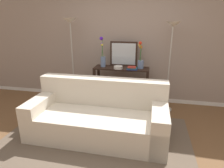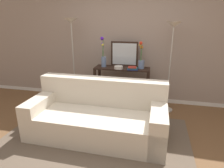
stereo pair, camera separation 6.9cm
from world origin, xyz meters
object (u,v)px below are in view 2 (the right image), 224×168
vase_tall_flowers (103,57)px  fruit_bowl (119,67)px  floor_lamp_right (172,43)px  book_row_under_console (107,101)px  floor_lamp_left (72,38)px  couch (98,117)px  console_table (122,80)px  vase_short_flowers (141,59)px  wall_mirror (124,54)px  book_stack (132,68)px

vase_tall_flowers → fruit_bowl: vase_tall_flowers is taller
floor_lamp_right → book_row_under_console: floor_lamp_right is taller
floor_lamp_left → floor_lamp_right: (2.02, 0.00, -0.05)m
floor_lamp_right → vase_tall_flowers: 1.40m
couch → console_table: bearing=82.1°
vase_short_flowers → floor_lamp_right: bearing=-6.8°
couch → floor_lamp_left: 1.86m
couch → console_table: couch is taller
floor_lamp_right → console_table: bearing=176.9°
couch → book_row_under_console: couch is taller
wall_mirror → vase_short_flowers: bearing=-21.1°
couch → wall_mirror: wall_mirror is taller
book_row_under_console → book_stack: bearing=-12.7°
console_table → wall_mirror: 0.56m
wall_mirror → book_stack: bearing=-52.8°
vase_tall_flowers → couch: bearing=-79.2°
book_row_under_console → vase_tall_flowers: bearing=-177.5°
console_table → wall_mirror: wall_mirror is taller
vase_tall_flowers → wall_mirror: bearing=21.4°
floor_lamp_right → vase_short_flowers: (-0.57, 0.07, -0.36)m
vase_short_flowers → book_row_under_console: (-0.72, -0.02, -0.98)m
couch → vase_short_flowers: (0.56, 1.24, 0.73)m
wall_mirror → book_stack: wall_mirror is taller
couch → floor_lamp_left: bearing=127.5°
vase_short_flowers → book_stack: 0.26m
vase_tall_flowers → fruit_bowl: (0.35, -0.12, -0.17)m
couch → vase_short_flowers: bearing=65.7°
floor_lamp_left → book_stack: floor_lamp_left is taller
wall_mirror → book_row_under_console: 1.12m
couch → wall_mirror: size_ratio=3.72×
couch → book_row_under_console: (-0.17, 1.22, -0.25)m
floor_lamp_left → book_row_under_console: size_ratio=6.86×
book_row_under_console → wall_mirror: bearing=24.6°
console_table → vase_short_flowers: (0.39, 0.02, 0.46)m
couch → vase_tall_flowers: vase_tall_flowers is taller
fruit_bowl → book_stack: size_ratio=0.81×
couch → book_row_under_console: 1.26m
book_stack → fruit_bowl: bearing=178.7°
floor_lamp_right → wall_mirror: bearing=167.3°
console_table → floor_lamp_left: size_ratio=0.63×
floor_lamp_left → book_row_under_console: bearing=4.0°
wall_mirror → vase_tall_flowers: bearing=-158.6°
vase_tall_flowers → vase_short_flowers: bearing=1.4°
floor_lamp_left → vase_tall_flowers: 0.77m
book_stack → vase_short_flowers: bearing=43.4°
fruit_bowl → book_row_under_console: bearing=156.8°
floor_lamp_left → vase_short_flowers: size_ratio=3.34×
wall_mirror → vase_short_flowers: size_ratio=1.05×
floor_lamp_left → console_table: bearing=2.8°
couch → vase_short_flowers: vase_short_flowers is taller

